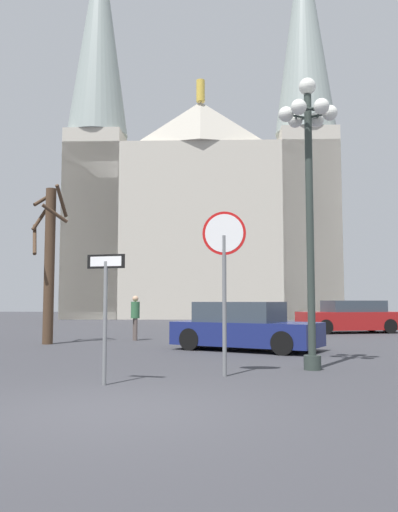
# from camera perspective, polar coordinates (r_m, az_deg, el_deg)

# --- Properties ---
(ground_plane) EXTENTS (120.00, 120.00, 0.00)m
(ground_plane) POSITION_cam_1_polar(r_m,az_deg,el_deg) (7.20, -9.49, -16.33)
(ground_plane) COLOR #38383D
(cathedral) EXTENTS (22.70, 12.35, 34.34)m
(cathedral) POSITION_cam_1_polar(r_m,az_deg,el_deg) (45.57, 0.29, 6.47)
(cathedral) COLOR #BCB5A5
(cathedral) RESTS_ON ground
(stop_sign) EXTENTS (0.85, 0.11, 3.17)m
(stop_sign) POSITION_cam_1_polar(r_m,az_deg,el_deg) (10.16, 2.76, -0.25)
(stop_sign) COLOR slate
(stop_sign) RESTS_ON ground
(one_way_arrow_sign) EXTENTS (0.70, 0.16, 2.24)m
(one_way_arrow_sign) POSITION_cam_1_polar(r_m,az_deg,el_deg) (9.23, -10.16, -4.75)
(one_way_arrow_sign) COLOR slate
(one_way_arrow_sign) RESTS_ON ground
(street_lamp) EXTENTS (1.27, 1.15, 6.29)m
(street_lamp) POSITION_cam_1_polar(r_m,az_deg,el_deg) (11.67, 11.87, 9.42)
(street_lamp) COLOR #2D3833
(street_lamp) RESTS_ON ground
(bare_tree) EXTENTS (1.39, 1.37, 5.32)m
(bare_tree) POSITION_cam_1_polar(r_m,az_deg,el_deg) (18.33, -16.01, -0.33)
(bare_tree) COLOR #473323
(bare_tree) RESTS_ON ground
(parked_car_near_red) EXTENTS (4.80, 2.97, 1.45)m
(parked_car_near_red) POSITION_cam_1_polar(r_m,az_deg,el_deg) (24.69, 16.13, -6.45)
(parked_car_near_red) COLOR maroon
(parked_car_near_red) RESTS_ON ground
(parked_car_far_navy) EXTENTS (4.55, 3.35, 1.40)m
(parked_car_far_navy) POSITION_cam_1_polar(r_m,az_deg,el_deg) (15.48, 4.97, -7.76)
(parked_car_far_navy) COLOR navy
(parked_car_far_navy) RESTS_ON ground
(pedestrian_walking) EXTENTS (0.32, 0.32, 1.62)m
(pedestrian_walking) POSITION_cam_1_polar(r_m,az_deg,el_deg) (19.34, -6.96, -6.23)
(pedestrian_walking) COLOR #594C47
(pedestrian_walking) RESTS_ON ground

